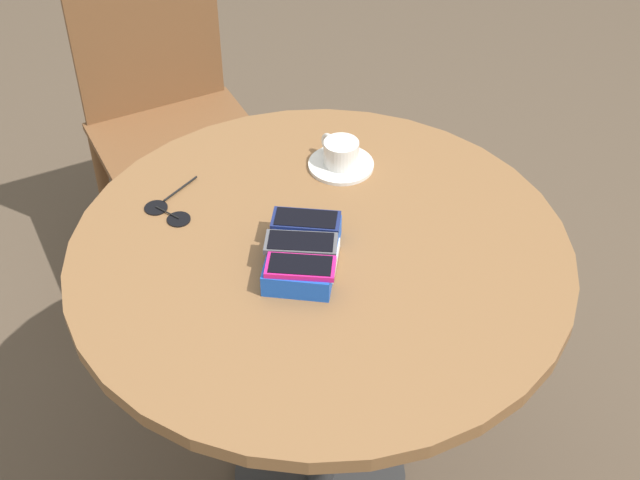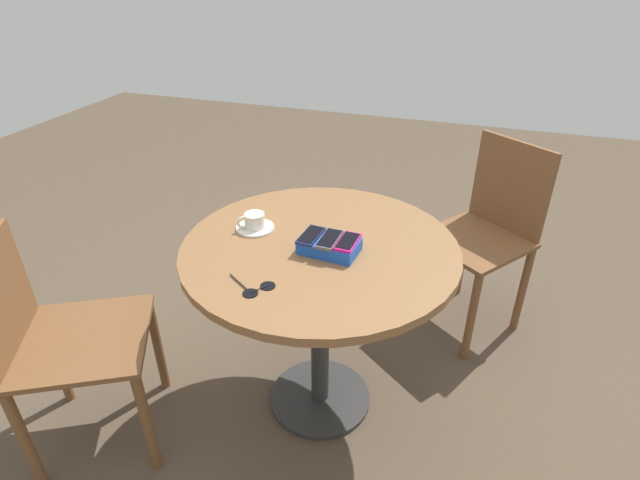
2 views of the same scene
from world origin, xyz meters
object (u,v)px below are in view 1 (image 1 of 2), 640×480
object	(u,v)px
phone_navy	(306,220)
chair_near_window	(174,134)
phone_magenta	(300,267)
phone_gray	(301,243)
sunglasses	(169,211)
saucer	(341,165)
round_table	(320,295)
coffee_cup	(340,152)
phone_box	(303,254)

from	to	relation	value
phone_navy	chair_near_window	size ratio (longest dim) A/B	0.16
phone_magenta	chair_near_window	size ratio (longest dim) A/B	0.15
phone_gray	chair_near_window	size ratio (longest dim) A/B	0.16
sunglasses	chair_near_window	size ratio (longest dim) A/B	0.19
phone_gray	saucer	world-z (taller)	phone_gray
phone_gray	phone_navy	size ratio (longest dim) A/B	1.01
phone_magenta	phone_gray	bearing A→B (deg)	2.16
round_table	coffee_cup	xyz separation A→B (m)	(0.26, -0.03, 0.16)
chair_near_window	coffee_cup	bearing A→B (deg)	-138.40
coffee_cup	sunglasses	distance (m)	0.37
phone_box	coffee_cup	xyz separation A→B (m)	(0.30, -0.06, 0.01)
phone_box	sunglasses	xyz separation A→B (m)	(0.14, 0.27, -0.02)
round_table	phone_gray	distance (m)	0.18
round_table	chair_near_window	distance (m)	0.90
round_table	sunglasses	world-z (taller)	sunglasses
phone_navy	chair_near_window	xyz separation A→B (m)	(0.75, 0.40, -0.33)
coffee_cup	chair_near_window	size ratio (longest dim) A/B	0.11
round_table	phone_gray	world-z (taller)	phone_gray
phone_gray	coffee_cup	distance (m)	0.31
phone_magenta	coffee_cup	xyz separation A→B (m)	(0.36, -0.06, -0.01)
round_table	phone_box	xyz separation A→B (m)	(-0.04, 0.03, 0.14)
coffee_cup	phone_box	bearing A→B (deg)	168.30
phone_navy	chair_near_window	distance (m)	0.92
round_table	phone_magenta	bearing A→B (deg)	163.88
phone_gray	coffee_cup	bearing A→B (deg)	-12.22
phone_gray	phone_navy	bearing A→B (deg)	-4.93
saucer	phone_gray	bearing A→B (deg)	167.38
phone_magenta	phone_navy	size ratio (longest dim) A/B	0.96
phone_box	phone_navy	xyz separation A→B (m)	(0.07, -0.00, 0.03)
round_table	saucer	distance (m)	0.29
phone_magenta	round_table	bearing A→B (deg)	-16.12
round_table	saucer	bearing A→B (deg)	-7.67
phone_navy	saucer	size ratio (longest dim) A/B	0.95
sunglasses	saucer	bearing A→B (deg)	-64.38
phone_gray	coffee_cup	world-z (taller)	coffee_cup
phone_magenta	saucer	xyz separation A→B (m)	(0.36, -0.06, -0.05)
phone_box	coffee_cup	world-z (taller)	coffee_cup
coffee_cup	phone_magenta	bearing A→B (deg)	170.16
round_table	chair_near_window	size ratio (longest dim) A/B	1.13
phone_navy	sunglasses	distance (m)	0.28
phone_magenta	chair_near_window	world-z (taller)	chair_near_window
saucer	chair_near_window	bearing A→B (deg)	41.59
sunglasses	chair_near_window	xyz separation A→B (m)	(0.68, 0.13, -0.29)
phone_box	saucer	bearing A→B (deg)	-12.10
coffee_cup	sunglasses	bearing A→B (deg)	116.03
phone_box	phone_magenta	bearing A→B (deg)	179.37
round_table	chair_near_window	bearing A→B (deg)	28.86
phone_gray	sunglasses	distance (m)	0.30
phone_box	coffee_cup	bearing A→B (deg)	-11.70
chair_near_window	phone_box	bearing A→B (deg)	-154.05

